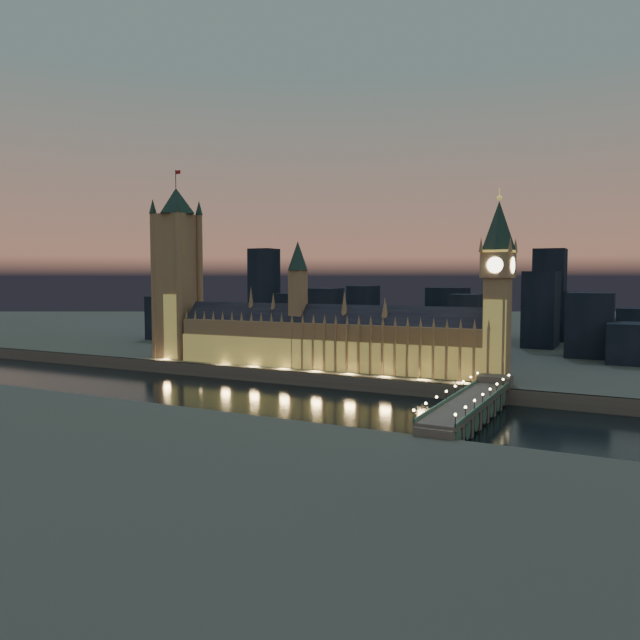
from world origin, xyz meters
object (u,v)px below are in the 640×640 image
at_px(victoria_tower, 177,265).
at_px(westminster_bridge, 472,408).
at_px(elizabeth_tower, 498,275).
at_px(river_boat, 469,452).
at_px(palace_of_westminster, 325,338).

bearing_deg(victoria_tower, westminster_bridge, -16.48).
bearing_deg(westminster_bridge, elizabeth_tower, 92.64).
height_order(westminster_bridge, river_boat, westminster_bridge).
bearing_deg(elizabeth_tower, westminster_bridge, -87.36).
relative_size(victoria_tower, elizabeth_tower, 1.26).
xyz_separation_m(elizabeth_tower, westminster_bridge, (3.02, -65.38, -59.02)).
distance_m(elizabeth_tower, river_boat, 136.53).
bearing_deg(victoria_tower, elizabeth_tower, -0.00).
height_order(elizabeth_tower, river_boat, elizabeth_tower).
bearing_deg(elizabeth_tower, victoria_tower, 180.00).
bearing_deg(river_boat, palace_of_westminster, 134.66).
xyz_separation_m(palace_of_westminster, elizabeth_tower, (103.04, 0.18, 38.65)).
distance_m(victoria_tower, elizabeth_tower, 218.11).
bearing_deg(westminster_bridge, victoria_tower, 163.52).
bearing_deg(river_boat, westminster_bridge, 102.69).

